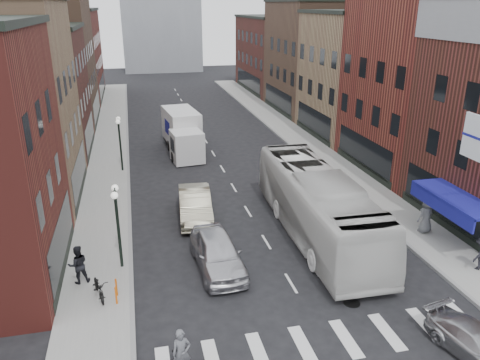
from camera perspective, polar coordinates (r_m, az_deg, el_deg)
name	(u,v)px	position (r m, az deg, el deg)	size (l,w,h in m)	color
ground	(299,296)	(20.88, 7.16, -13.84)	(160.00, 160.00, 0.00)	black
sidewalk_left	(109,156)	(39.86, -15.66, 2.81)	(3.00, 74.00, 0.15)	gray
sidewalk_right	(305,143)	(42.47, 7.88, 4.48)	(3.00, 74.00, 0.15)	gray
curb_left	(128,156)	(39.83, -13.50, 2.89)	(0.20, 74.00, 0.16)	gray
curb_right	(289,145)	(41.99, 5.96, 4.27)	(0.20, 74.00, 0.16)	gray
crosswalk_stripes	(326,342)	(18.68, 10.46, -18.83)	(12.00, 2.20, 0.01)	silver
bldg_left_mid_b	(19,93)	(41.50, -25.36, 9.54)	(10.30, 10.20, 10.30)	#4A221A
bldg_left_far_a	(39,59)	(52.02, -23.31, 13.40)	(10.30, 12.20, 13.30)	brown
bldg_left_far_b	(58,55)	(65.90, -21.28, 14.00)	(10.30, 16.20, 11.30)	maroon
bldg_right_mid_a	(434,73)	(37.13, 22.59, 11.99)	(10.30, 10.20, 14.30)	maroon
bldg_right_mid_b	(366,75)	(45.78, 15.13, 12.29)	(10.30, 10.20, 11.30)	#906C4F
bldg_right_far_a	(321,57)	(55.60, 9.82, 14.58)	(10.30, 12.20, 12.30)	brown
bldg_right_far_b	(282,54)	(68.77, 5.18, 15.07)	(10.30, 16.20, 10.30)	#4A221A
awning_blue	(453,199)	(25.70, 24.50, -2.15)	(1.80, 5.00, 0.78)	navy
streetlamp_near	(117,213)	(21.94, -14.79, -3.89)	(0.32, 1.22, 4.11)	black
streetlamp_far	(119,134)	(35.19, -14.49, 5.42)	(0.32, 1.22, 4.11)	black
bike_rack	(116,291)	(20.70, -14.85, -12.97)	(0.08, 0.68, 0.80)	#D8590C
box_truck	(183,133)	(39.42, -6.97, 5.69)	(2.96, 8.07, 3.42)	silver
motorcycle_rider	(182,360)	(16.23, -7.08, -20.99)	(0.63, 2.16, 2.20)	black
transit_bus	(317,204)	(25.17, 9.33, -2.95)	(3.04, 12.99, 3.62)	silver
sedan_left_near	(218,253)	(22.21, -2.76, -8.83)	(2.01, 5.00, 1.70)	silver
sedan_left_far	(195,204)	(27.35, -5.50, -2.98)	(1.80, 5.17, 1.70)	#B3AE91
curb_car	(479,345)	(19.29, 27.09, -17.44)	(1.63, 4.01, 1.16)	#AEAFB3
parked_bicycle	(99,287)	(21.01, -16.82, -12.43)	(0.62, 1.77, 0.93)	black
ped_left_solo	(78,265)	(22.06, -19.13, -9.72)	(0.87, 0.50, 1.79)	black
ped_right_c	(426,215)	(27.14, 21.75, -4.00)	(0.96, 0.62, 1.96)	#595B60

